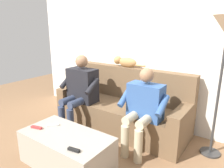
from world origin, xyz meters
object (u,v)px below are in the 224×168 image
(cat_on_backrest, at_px, (125,62))
(remote_black, at_px, (74,150))
(couch, at_px, (123,108))
(person_left_seated, at_px, (143,106))
(remote_red, at_px, (37,127))
(coffee_table, at_px, (67,150))
(person_right_seated, at_px, (80,88))
(remote_white, at_px, (53,125))

(cat_on_backrest, xyz_separation_m, remote_black, (-0.42, 1.57, -0.59))
(couch, height_order, remote_black, couch)
(remote_black, bearing_deg, person_left_seated, -113.67)
(person_left_seated, height_order, remote_black, person_left_seated)
(person_left_seated, distance_m, remote_red, 1.29)
(coffee_table, height_order, person_left_seated, person_left_seated)
(remote_red, bearing_deg, cat_on_backrest, -114.99)
(couch, bearing_deg, remote_black, 102.61)
(person_left_seated, xyz_separation_m, remote_red, (0.92, 0.88, -0.19))
(couch, distance_m, remote_red, 1.32)
(person_right_seated, distance_m, remote_red, 0.94)
(person_left_seated, height_order, remote_red, person_left_seated)
(remote_red, bearing_deg, couch, -121.89)
(coffee_table, height_order, person_right_seated, person_right_seated)
(coffee_table, height_order, cat_on_backrest, cat_on_backrest)
(remote_white, xyz_separation_m, remote_black, (-0.58, 0.22, 0.00))
(person_right_seated, bearing_deg, coffee_table, 123.88)
(person_left_seated, bearing_deg, cat_on_backrest, -43.25)
(person_right_seated, bearing_deg, remote_white, 109.03)
(person_right_seated, bearing_deg, cat_on_backrest, -125.01)
(couch, distance_m, remote_black, 1.37)
(coffee_table, relative_size, remote_red, 7.37)
(remote_black, bearing_deg, couch, -86.93)
(remote_red, bearing_deg, remote_white, -140.10)
(couch, relative_size, cat_on_backrest, 3.63)
(remote_black, bearing_deg, remote_white, -30.47)
(couch, bearing_deg, person_left_seated, 144.53)
(couch, distance_m, cat_on_backrest, 0.74)
(person_right_seated, height_order, remote_black, person_right_seated)
(couch, xyz_separation_m, remote_white, (0.28, 1.11, 0.09))
(remote_red, xyz_separation_m, remote_black, (-0.68, 0.07, 0.00))
(person_left_seated, distance_m, cat_on_backrest, 0.99)
(coffee_table, height_order, remote_white, remote_white)
(person_left_seated, relative_size, remote_black, 8.30)
(cat_on_backrest, distance_m, remote_red, 1.63)
(couch, height_order, person_left_seated, person_left_seated)
(couch, distance_m, remote_white, 1.15)
(cat_on_backrest, height_order, remote_black, cat_on_backrest)
(cat_on_backrest, height_order, remote_red, cat_on_backrest)
(coffee_table, distance_m, remote_black, 0.40)
(remote_red, relative_size, remote_white, 1.03)
(remote_red, height_order, remote_white, remote_red)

